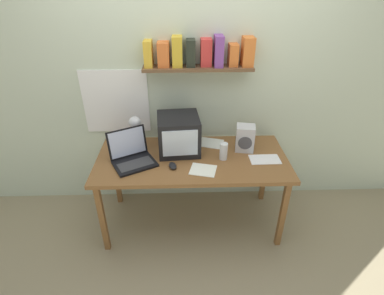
{
  "coord_description": "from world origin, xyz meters",
  "views": [
    {
      "loc": [
        -0.07,
        -2.18,
        2.12
      ],
      "look_at": [
        0.0,
        0.0,
        0.83
      ],
      "focal_mm": 28.0,
      "sensor_mm": 36.0,
      "label": 1
    }
  ],
  "objects": [
    {
      "name": "desk_lamp",
      "position": [
        -0.49,
        0.2,
        0.95
      ],
      "size": [
        0.13,
        0.18,
        0.31
      ],
      "rotation": [
        0.0,
        0.0,
        -0.18
      ],
      "color": "silver",
      "rests_on": "corner_desk"
    },
    {
      "name": "space_heater",
      "position": [
        0.47,
        0.12,
        0.85
      ],
      "size": [
        0.18,
        0.16,
        0.23
      ],
      "rotation": [
        0.0,
        0.0,
        -0.17
      ],
      "color": "silver",
      "rests_on": "corner_desk"
    },
    {
      "name": "printed_handout",
      "position": [
        0.08,
        -0.19,
        0.74
      ],
      "size": [
        0.24,
        0.22,
        0.0
      ],
      "rotation": [
        0.0,
        0.0,
        -0.25
      ],
      "color": "white",
      "rests_on": "corner_desk"
    },
    {
      "name": "loose_paper_near_monitor",
      "position": [
        0.62,
        -0.05,
        0.74
      ],
      "size": [
        0.26,
        0.16,
        0.0
      ],
      "rotation": [
        0.0,
        0.0,
        0.02
      ],
      "color": "white",
      "rests_on": "corner_desk"
    },
    {
      "name": "laptop",
      "position": [
        -0.51,
        -0.04,
        0.8
      ],
      "size": [
        0.43,
        0.42,
        0.26
      ],
      "rotation": [
        0.0,
        0.0,
        0.49
      ],
      "color": "black",
      "rests_on": "corner_desk"
    },
    {
      "name": "computer_mouse",
      "position": [
        -0.16,
        -0.15,
        0.75
      ],
      "size": [
        0.09,
        0.12,
        0.03
      ],
      "rotation": [
        0.0,
        0.0,
        0.28
      ],
      "color": "black",
      "rests_on": "corner_desk"
    },
    {
      "name": "juice_glass",
      "position": [
        0.27,
        -0.03,
        0.8
      ],
      "size": [
        0.07,
        0.07,
        0.15
      ],
      "color": "white",
      "rests_on": "corner_desk"
    },
    {
      "name": "back_wall",
      "position": [
        -0.0,
        0.46,
        1.3
      ],
      "size": [
        5.6,
        0.24,
        2.6
      ],
      "color": "beige",
      "rests_on": "ground_plane"
    },
    {
      "name": "corner_desk",
      "position": [
        0.0,
        0.0,
        0.67
      ],
      "size": [
        1.64,
        0.75,
        0.73
      ],
      "color": "brown",
      "rests_on": "ground_plane"
    },
    {
      "name": "crt_monitor",
      "position": [
        -0.11,
        0.13,
        0.9
      ],
      "size": [
        0.38,
        0.39,
        0.32
      ],
      "rotation": [
        0.0,
        0.0,
        0.08
      ],
      "color": "black",
      "rests_on": "corner_desk"
    },
    {
      "name": "ground_plane",
      "position": [
        0.0,
        0.0,
        0.0
      ],
      "size": [
        12.0,
        12.0,
        0.0
      ],
      "primitive_type": "plane",
      "color": "gray"
    },
    {
      "name": "loose_paper_near_laptop",
      "position": [
        0.17,
        0.25,
        0.74
      ],
      "size": [
        0.3,
        0.25,
        0.0
      ],
      "rotation": [
        0.0,
        0.0,
        -0.3
      ],
      "color": "white",
      "rests_on": "corner_desk"
    }
  ]
}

